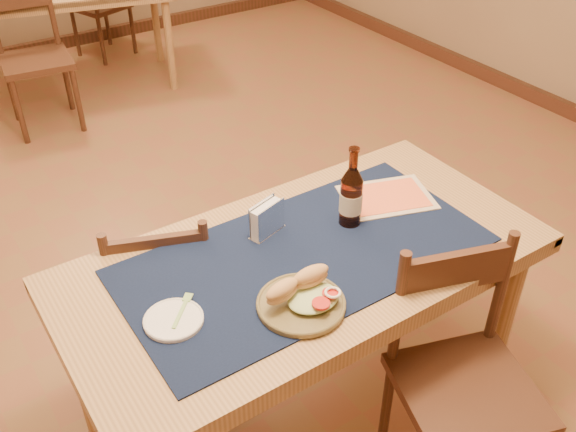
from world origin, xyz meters
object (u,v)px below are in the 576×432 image
main_table (305,275)px  chair_main_near (462,377)px  chair_main_far (163,291)px  beer_bottle (351,196)px  napkin_holder (267,219)px  sandwich_plate (303,298)px

main_table → chair_main_near: (0.27, -0.50, -0.20)m
chair_main_far → beer_bottle: size_ratio=2.79×
chair_main_far → main_table: bearing=-52.5°
chair_main_far → beer_bottle: bearing=-33.8°
main_table → napkin_holder: (-0.04, 0.17, 0.15)m
beer_bottle → napkin_holder: size_ratio=2.02×
main_table → beer_bottle: (0.23, 0.06, 0.20)m
sandwich_plate → beer_bottle: size_ratio=0.90×
main_table → napkin_holder: 0.22m
chair_main_far → napkin_holder: bearing=-42.7°
main_table → beer_bottle: bearing=14.5°
beer_bottle → napkin_holder: beer_bottle is taller
sandwich_plate → napkin_holder: size_ratio=1.82×
beer_bottle → chair_main_far: bearing=146.2°
chair_main_far → sandwich_plate: (0.20, -0.63, 0.35)m
chair_main_far → sandwich_plate: sandwich_plate is taller
napkin_holder → chair_main_near: bearing=-65.1°
chair_main_near → beer_bottle: beer_bottle is taller
chair_main_far → chair_main_near: (0.61, -0.94, 0.04)m
chair_main_near → sandwich_plate: 0.60m
chair_main_near → beer_bottle: bearing=93.8°
main_table → sandwich_plate: 0.26m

